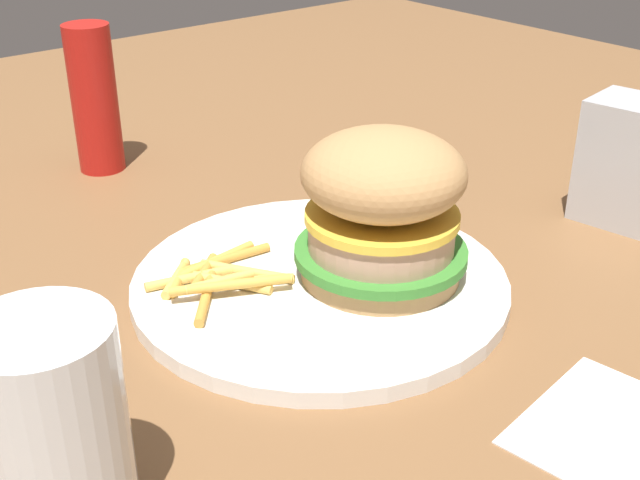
{
  "coord_description": "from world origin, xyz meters",
  "views": [
    {
      "loc": [
        -0.36,
        -0.41,
        0.31
      ],
      "look_at": [
        -0.03,
        -0.01,
        0.04
      ],
      "focal_mm": 46.01,
      "sensor_mm": 36.0,
      "label": 1
    }
  ],
  "objects": [
    {
      "name": "ground_plane",
      "position": [
        0.0,
        0.0,
        0.0
      ],
      "size": [
        1.6,
        1.6,
        0.0
      ],
      "primitive_type": "plane",
      "color": "brown"
    },
    {
      "name": "drink_glass",
      "position": [
        -0.26,
        -0.1,
        0.05
      ],
      "size": [
        0.07,
        0.07,
        0.12
      ],
      "color": "silver",
      "rests_on": "ground_plane"
    },
    {
      "name": "ketchup_bottle",
      "position": [
        -0.04,
        0.31,
        0.07
      ],
      "size": [
        0.04,
        0.04,
        0.14
      ],
      "primitive_type": "cylinder",
      "color": "#B21914",
      "rests_on": "ground_plane"
    },
    {
      "name": "plate",
      "position": [
        -0.03,
        -0.01,
        0.01
      ],
      "size": [
        0.27,
        0.27,
        0.01
      ],
      "primitive_type": "cylinder",
      "color": "white",
      "rests_on": "ground_plane"
    },
    {
      "name": "fries_pile",
      "position": [
        -0.09,
        0.03,
        0.02
      ],
      "size": [
        0.1,
        0.08,
        0.01
      ],
      "color": "gold",
      "rests_on": "plate"
    },
    {
      "name": "fork",
      "position": [
        0.01,
        -0.24,
        0.0
      ],
      "size": [
        0.17,
        0.05,
        0.0
      ],
      "color": "silver",
      "rests_on": "napkin"
    },
    {
      "name": "napkin",
      "position": [
        0.01,
        -0.25,
        0.0
      ],
      "size": [
        0.12,
        0.12,
        0.0
      ],
      "primitive_type": "cube",
      "rotation": [
        0.0,
        0.0,
        0.14
      ],
      "color": "white",
      "rests_on": "ground_plane"
    },
    {
      "name": "napkin_dispenser",
      "position": [
        0.26,
        -0.09,
        0.05
      ],
      "size": [
        0.07,
        0.1,
        0.11
      ],
      "primitive_type": "cube",
      "rotation": [
        0.0,
        0.0,
        4.87
      ],
      "color": "#B7BABF",
      "rests_on": "ground_plane"
    },
    {
      "name": "sandwich",
      "position": [
        0.01,
        -0.04,
        0.07
      ],
      "size": [
        0.13,
        0.13,
        0.11
      ],
      "color": "tan",
      "rests_on": "plate"
    }
  ]
}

